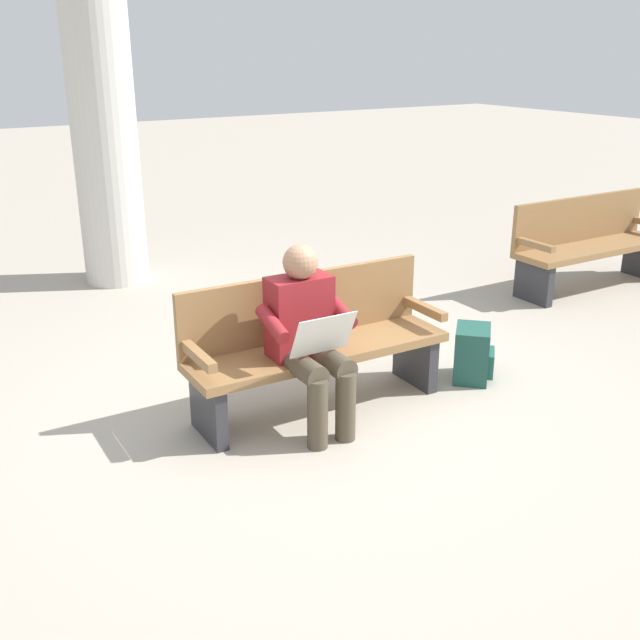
{
  "coord_description": "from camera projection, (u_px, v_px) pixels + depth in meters",
  "views": [
    {
      "loc": [
        2.42,
        3.92,
        2.33
      ],
      "look_at": [
        0.09,
        0.15,
        0.7
      ],
      "focal_mm": 42.37,
      "sensor_mm": 36.0,
      "label": 1
    }
  ],
  "objects": [
    {
      "name": "bench_far",
      "position": [
        589.0,
        243.0,
        7.52
      ],
      "size": [
        1.81,
        0.5,
        0.9
      ],
      "rotation": [
        0.0,
        0.0,
        -0.01
      ],
      "color": "olive",
      "rests_on": "ground"
    },
    {
      "name": "backpack",
      "position": [
        473.0,
        354.0,
        5.51
      ],
      "size": [
        0.41,
        0.41,
        0.4
      ],
      "rotation": [
        0.0,
        0.0,
        0.8
      ],
      "color": "#1E4C42",
      "rests_on": "ground"
    },
    {
      "name": "ground_plane",
      "position": [
        320.0,
        408.0,
        5.13
      ],
      "size": [
        40.0,
        40.0,
        0.0
      ],
      "primitive_type": "plane",
      "color": "#A89E8E"
    },
    {
      "name": "bench_near",
      "position": [
        314.0,
        342.0,
        5.03
      ],
      "size": [
        1.81,
        0.52,
        0.9
      ],
      "rotation": [
        0.0,
        0.0,
        -0.02
      ],
      "color": "olive",
      "rests_on": "ground"
    },
    {
      "name": "support_pillar",
      "position": [
        104.0,
        126.0,
        7.35
      ],
      "size": [
        0.64,
        0.64,
        3.15
      ],
      "primitive_type": "cylinder",
      "color": "beige",
      "rests_on": "ground"
    },
    {
      "name": "person_seated",
      "position": [
        308.0,
        334.0,
        4.69
      ],
      "size": [
        0.58,
        0.58,
        1.18
      ],
      "rotation": [
        0.0,
        0.0,
        -0.02
      ],
      "color": "maroon",
      "rests_on": "ground"
    }
  ]
}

